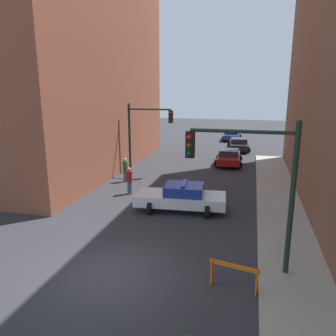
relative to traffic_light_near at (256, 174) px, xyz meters
The scene contains 12 objects.
ground_plane 6.06m from the traffic_light_near, 163.75° to the right, with size 120.00×120.00×0.00m, color #2D2D33.
sidewalk_right 4.01m from the traffic_light_near, 43.14° to the right, with size 2.40×44.00×0.12m.
building_corner_left 21.78m from the traffic_light_near, 142.97° to the left, with size 14.00×20.00×18.95m.
traffic_light_near is the anchor object (origin of this frame).
traffic_light_far 14.58m from the traffic_light_near, 123.43° to the left, with size 3.44×0.35×5.20m.
police_car 6.94m from the traffic_light_near, 124.86° to the left, with size 4.84×2.62×1.52m.
parked_car_near 16.94m from the traffic_light_near, 96.83° to the left, with size 2.39×4.37×1.31m.
parked_car_mid 23.60m from the traffic_light_near, 93.62° to the left, with size 2.51×4.43×1.31m.
parked_car_far 30.52m from the traffic_light_near, 94.97° to the left, with size 2.33×4.33×1.31m.
pedestrian_crossing 10.49m from the traffic_light_near, 135.59° to the left, with size 0.50×0.50×1.66m.
pedestrian_corner 13.06m from the traffic_light_near, 131.62° to the left, with size 0.43×0.43×1.66m.
barrier_back 3.23m from the traffic_light_near, 111.81° to the right, with size 1.58×0.44×0.90m.
Camera 1 is at (4.50, -9.42, 6.28)m, focal length 35.00 mm.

